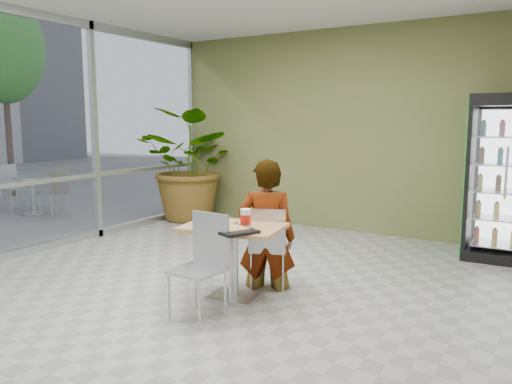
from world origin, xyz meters
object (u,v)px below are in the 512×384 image
chair_far (268,241)px  beverage_fridge (508,178)px  potted_plant (193,165)px  chair_near (204,257)px  soda_cup (246,219)px  dining_table (233,247)px  seated_woman (267,238)px  cafeteria_tray (231,230)px

chair_far → beverage_fridge: beverage_fridge is taller
beverage_fridge → potted_plant: (-5.01, -0.01, -0.06)m
chair_near → soda_cup: chair_near is taller
dining_table → chair_far: size_ratio=1.21×
potted_plant → seated_woman: bearing=-40.2°
seated_woman → chair_near: bearing=61.2°
chair_far → beverage_fridge: bearing=-151.4°
dining_table → chair_near: bearing=-90.1°
potted_plant → dining_table: bearing=-46.3°
chair_far → cafeteria_tray: chair_far is taller
cafeteria_tray → beverage_fridge: beverage_fridge is taller
chair_far → chair_near: (-0.14, -0.93, 0.04)m
seated_woman → potted_plant: 3.88m
dining_table → seated_woman: 0.49m
soda_cup → cafeteria_tray: 0.22m
dining_table → cafeteria_tray: bearing=-60.9°
chair_near → chair_far: bearing=84.9°
soda_cup → beverage_fridge: (2.01, 3.01, 0.21)m
seated_woman → beverage_fridge: beverage_fridge is taller
chair_far → potted_plant: potted_plant is taller
chair_far → cafeteria_tray: 0.72m
chair_far → cafeteria_tray: size_ratio=1.85×
chair_far → beverage_fridge: 3.29m
soda_cup → beverage_fridge: 3.62m
chair_near → potted_plant: (-2.84, 3.45, 0.44)m
cafeteria_tray → beverage_fridge: 3.81m
dining_table → beverage_fridge: size_ratio=0.51×
chair_near → beverage_fridge: 4.12m
seated_woman → beverage_fridge: (2.07, 2.50, 0.51)m
dining_table → chair_near: 0.48m
chair_far → potted_plant: bearing=-63.0°
potted_plant → soda_cup: bearing=-45.0°
dining_table → soda_cup: bearing=-7.5°
potted_plant → beverage_fridge: bearing=0.1°
cafeteria_tray → chair_near: bearing=-115.9°
chair_near → cafeteria_tray: size_ratio=1.98×
chair_far → seated_woman: size_ratio=0.52×
chair_far → cafeteria_tray: bearing=66.1°
dining_table → chair_far: chair_far is taller
seated_woman → soda_cup: seated_woman is taller
dining_table → potted_plant: bearing=133.7°
cafeteria_tray → potted_plant: (-2.97, 3.20, 0.22)m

